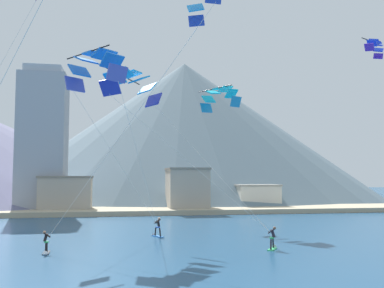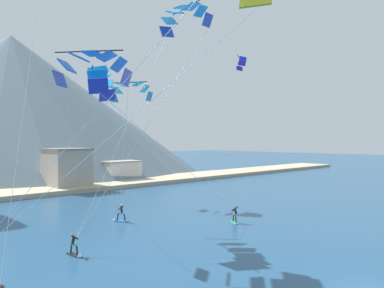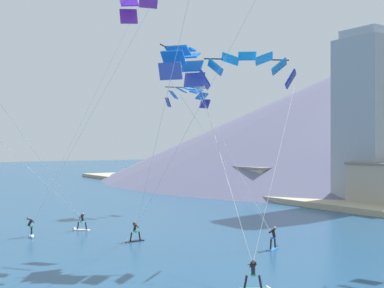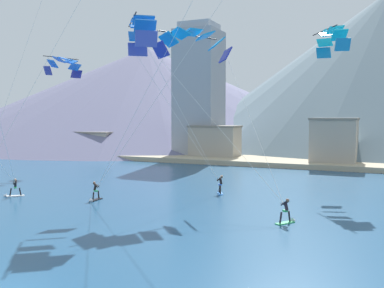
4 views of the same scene
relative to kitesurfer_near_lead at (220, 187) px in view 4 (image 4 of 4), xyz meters
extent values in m
cube|color=#337FDB|center=(0.07, -0.19, -0.52)|extent=(1.02, 1.49, 0.07)
cylinder|color=black|center=(0.24, -0.55, -0.11)|extent=(0.22, 0.28, 0.76)
cylinder|color=black|center=(-0.10, 0.17, -0.11)|extent=(0.22, 0.28, 0.76)
cube|color=blue|center=(0.07, -0.19, 0.30)|extent=(0.39, 0.35, 0.12)
cylinder|color=black|center=(0.12, -0.16, 0.64)|extent=(0.41, 0.35, 0.64)
cylinder|color=black|center=(0.09, -0.32, 0.83)|extent=(0.53, 0.31, 0.42)
cylinder|color=black|center=(-0.02, -0.10, 0.83)|extent=(0.53, 0.31, 0.42)
cylinder|color=black|center=(-0.13, -0.29, 0.80)|extent=(0.25, 0.48, 0.03)
sphere|color=tan|center=(0.21, -0.13, 1.06)|extent=(0.23, 0.23, 0.23)
cone|color=white|center=(-0.30, 0.59, -0.45)|extent=(0.45, 0.43, 0.36)
cube|color=black|center=(-8.52, -7.25, -0.52)|extent=(0.53, 1.46, 0.07)
cylinder|color=black|center=(-8.54, -6.86, -0.14)|extent=(0.13, 0.24, 0.69)
cylinder|color=black|center=(-8.49, -7.65, -0.14)|extent=(0.13, 0.24, 0.69)
cube|color=#33B266|center=(-8.52, -7.25, 0.23)|extent=(0.30, 0.24, 0.12)
cylinder|color=black|center=(-8.58, -7.26, 0.55)|extent=(0.34, 0.22, 0.58)
cylinder|color=black|center=(-8.49, -7.14, 0.71)|extent=(0.50, 0.11, 0.38)
cylinder|color=black|center=(-8.47, -7.36, 0.71)|extent=(0.50, 0.11, 0.38)
cylinder|color=black|center=(-8.30, -7.24, 0.68)|extent=(0.06, 0.52, 0.03)
sphere|color=#9E7051|center=(-8.67, -7.26, 0.92)|extent=(0.21, 0.21, 0.21)
cone|color=white|center=(-8.47, -8.12, -0.45)|extent=(0.38, 0.32, 0.36)
cube|color=white|center=(-16.10, -8.77, -0.52)|extent=(1.37, 1.28, 0.07)
cylinder|color=black|center=(-15.81, -8.51, -0.15)|extent=(0.24, 0.23, 0.68)
cylinder|color=black|center=(-16.40, -9.03, -0.15)|extent=(0.24, 0.23, 0.68)
cube|color=#33B266|center=(-16.10, -8.77, 0.23)|extent=(0.35, 0.36, 0.12)
cylinder|color=black|center=(-16.15, -8.72, 0.54)|extent=(0.38, 0.40, 0.58)
cylinder|color=black|center=(-16.00, -8.72, 0.70)|extent=(0.38, 0.42, 0.37)
cylinder|color=black|center=(-16.17, -8.87, 0.70)|extent=(0.38, 0.42, 0.37)
cylinder|color=black|center=(-15.97, -8.93, 0.67)|extent=(0.41, 0.37, 0.03)
sphere|color=tan|center=(-16.22, -8.64, 0.90)|extent=(0.21, 0.21, 0.21)
cone|color=white|center=(-16.75, -9.35, -0.45)|extent=(0.46, 0.47, 0.36)
cube|color=#33B266|center=(7.78, -8.56, -0.52)|extent=(1.15, 1.45, 0.07)
cylinder|color=#231E28|center=(7.57, -8.90, -0.11)|extent=(0.24, 0.28, 0.75)
cylinder|color=#231E28|center=(8.00, -8.23, -0.11)|extent=(0.24, 0.28, 0.75)
cube|color=#33B266|center=(7.78, -8.56, 0.29)|extent=(0.39, 0.37, 0.12)
cylinder|color=#231E28|center=(7.85, -8.61, 0.63)|extent=(0.45, 0.40, 0.64)
cylinder|color=#231E28|center=(7.70, -8.66, 0.81)|extent=(0.50, 0.36, 0.41)
cylinder|color=#231E28|center=(7.83, -8.45, 0.81)|extent=(0.50, 0.36, 0.41)
cylinder|color=black|center=(7.62, -8.46, 0.78)|extent=(0.31, 0.46, 0.03)
sphere|color=brown|center=(7.96, -8.67, 1.03)|extent=(0.23, 0.23, 0.23)
cone|color=white|center=(8.25, -7.83, -0.45)|extent=(0.46, 0.45, 0.36)
cube|color=#4550B9|center=(-3.75, -6.82, 12.68)|extent=(1.71, 1.50, 1.25)
cube|color=blue|center=(-4.14, -6.32, 13.74)|extent=(1.98, 1.84, 1.03)
cube|color=blue|center=(-4.76, -5.52, 14.46)|extent=(2.14, 2.05, 0.63)
cube|color=blue|center=(-5.50, -4.57, 14.71)|extent=(2.18, 2.10, 0.12)
cube|color=blue|center=(-6.25, -3.62, 14.46)|extent=(2.14, 2.05, 0.63)
cube|color=blue|center=(-6.88, -2.83, 13.74)|extent=(1.97, 1.84, 1.03)
cube|color=#4550B9|center=(-7.27, -2.34, 12.68)|extent=(1.71, 1.51, 1.25)
cylinder|color=black|center=(-6.13, -5.06, 14.71)|extent=(3.58, 4.54, 0.10)
cylinder|color=silver|center=(-1.89, -3.61, 6.44)|extent=(3.57, 6.68, 11.30)
cylinder|color=silver|center=(-3.74, -1.25, 6.44)|extent=(7.26, 1.97, 11.30)
cylinder|color=silver|center=(-2.62, -5.49, 9.24)|extent=(11.40, 3.52, 17.13)
cylinder|color=silver|center=(-2.45, -8.28, 9.24)|extent=(11.73, 2.12, 17.13)
cylinder|color=silver|center=(-16.08, -8.53, 9.87)|extent=(1.55, 9.86, 18.21)
cylinder|color=silver|center=(-12.63, -9.26, 9.87)|extent=(5.40, 8.40, 18.21)
cube|color=#202BA3|center=(-4.32, -3.38, 12.31)|extent=(1.95, 1.46, 1.41)
cube|color=#1197E7|center=(-3.93, -2.59, 13.31)|extent=(2.12, 1.78, 1.22)
cube|color=#1197E7|center=(-3.32, -1.60, 13.96)|extent=(2.18, 2.01, 0.88)
cube|color=#1197E7|center=(-2.55, -0.53, 14.19)|extent=(2.18, 2.13, 0.43)
cube|color=#1197E7|center=(-1.71, 0.48, 13.96)|extent=(2.09, 2.15, 0.88)
cube|color=#1197E7|center=(-0.90, 1.32, 13.31)|extent=(1.91, 2.07, 1.22)
cube|color=#202BA3|center=(-0.22, 1.89, 12.31)|extent=(1.66, 1.85, 1.41)
cylinder|color=black|center=(-3.14, -0.07, 14.05)|extent=(3.24, 6.17, 0.10)
cylinder|color=silver|center=(1.61, -6.07, 6.25)|extent=(12.05, 4.81, 10.96)
cylinder|color=silver|center=(3.83, -3.21, 6.25)|extent=(7.61, 10.53, 10.96)
cube|color=#303090|center=(-25.78, 6.10, 12.35)|extent=(1.47, 0.96, 1.28)
cube|color=blue|center=(-25.49, 6.68, 13.28)|extent=(1.50, 1.25, 1.20)
cube|color=blue|center=(-25.27, 7.60, 13.90)|extent=(1.51, 1.35, 0.93)
cube|color=blue|center=(-25.16, 8.70, 14.12)|extent=(1.53, 1.25, 0.51)
cube|color=blue|center=(-25.16, 9.81, 13.90)|extent=(1.53, 1.20, 0.93)
cube|color=blue|center=(-25.28, 10.74, 13.28)|extent=(1.52, 1.11, 1.20)
cube|color=#303090|center=(-25.50, 11.35, 12.35)|extent=(1.50, 0.82, 1.28)
cylinder|color=black|center=(-25.80, 8.73, 14.29)|extent=(1.76, 5.03, 0.10)
cube|color=#1A7FBA|center=(9.77, 7.74, 13.50)|extent=(1.53, 1.27, 1.27)
cube|color=#0FC7E1|center=(9.40, 8.24, 14.53)|extent=(1.72, 1.61, 1.11)
cube|color=#0FC7E1|center=(8.90, 9.09, 15.22)|extent=(1.86, 1.79, 0.77)
cube|color=#0FC7E1|center=(8.36, 10.13, 15.46)|extent=(1.91, 1.79, 0.29)
cube|color=#0FC7E1|center=(7.88, 11.20, 15.22)|extent=(1.89, 1.67, 0.77)
cube|color=#0FC7E1|center=(7.52, 12.11, 14.53)|extent=(1.81, 1.39, 1.11)
cube|color=#1A7FBA|center=(7.36, 12.72, 13.50)|extent=(1.64, 0.98, 1.27)
cylinder|color=black|center=(7.75, 9.83, 15.38)|extent=(3.03, 4.71, 0.10)
cube|color=tan|center=(-0.34, 25.85, -0.20)|extent=(180.00, 10.00, 0.70)
cube|color=beige|center=(-35.28, 27.92, 1.43)|extent=(9.45, 5.79, 3.97)
cube|color=gray|center=(-35.28, 27.92, 3.56)|extent=(9.83, 6.02, 0.30)
cube|color=#A89E8E|center=(-11.08, 27.44, 2.08)|extent=(7.56, 4.46, 5.27)
cube|color=slate|center=(-11.08, 27.44, 4.87)|extent=(7.87, 4.64, 0.30)
cube|color=#A89E8E|center=(7.28, 26.96, 2.72)|extent=(6.07, 6.77, 6.54)
cube|color=slate|center=(7.28, 26.96, 6.14)|extent=(6.32, 7.04, 0.30)
cube|color=#999EA8|center=(-14.98, 30.06, 10.11)|extent=(7.00, 7.00, 21.34)
cube|color=#A8ADB9|center=(-14.98, 30.06, 21.38)|extent=(5.60, 5.60, 1.20)
cone|color=slate|center=(-50.41, 73.97, 12.96)|extent=(120.85, 120.85, 27.04)
camera|label=1|loc=(-3.77, -39.27, 4.79)|focal=40.00mm
camera|label=2|loc=(-20.93, -32.15, 7.66)|focal=35.00mm
camera|label=3|loc=(29.99, -27.12, 7.37)|focal=50.00mm
camera|label=4|loc=(13.58, -36.64, 6.61)|focal=40.00mm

